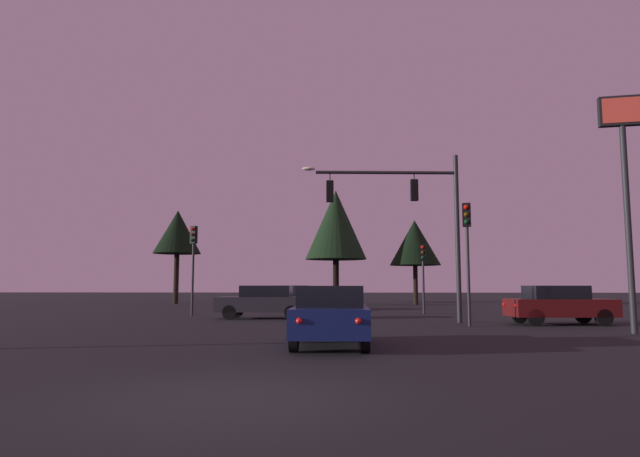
{
  "coord_description": "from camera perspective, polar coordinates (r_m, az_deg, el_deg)",
  "views": [
    {
      "loc": [
        1.51,
        -7.47,
        1.53
      ],
      "look_at": [
        0.6,
        15.96,
        3.99
      ],
      "focal_mm": 30.42,
      "sensor_mm": 36.0,
      "label": 1
    }
  ],
  "objects": [
    {
      "name": "store_sign_illuminated",
      "position": [
        20.51,
        29.36,
        6.32
      ],
      "size": [
        1.42,
        0.48,
        7.78
      ],
      "color": "#232326",
      "rests_on": "ground"
    },
    {
      "name": "traffic_light_median",
      "position": [
        29.86,
        10.78,
        -3.69
      ],
      "size": [
        0.35,
        0.38,
        3.75
      ],
      "color": "#232326",
      "rests_on": "ground"
    },
    {
      "name": "tree_behind_sign",
      "position": [
        43.8,
        9.94,
        -1.5
      ],
      "size": [
        4.03,
        4.03,
        6.72
      ],
      "color": "black",
      "rests_on": "ground"
    },
    {
      "name": "traffic_light_corner_left",
      "position": [
        21.3,
        15.23,
        -1.07
      ],
      "size": [
        0.36,
        0.38,
        4.66
      ],
      "color": "#232326",
      "rests_on": "ground"
    },
    {
      "name": "traffic_light_corner_right",
      "position": [
        28.23,
        -13.2,
        -2.43
      ],
      "size": [
        0.37,
        0.39,
        4.54
      ],
      "color": "#232326",
      "rests_on": "ground"
    },
    {
      "name": "ground_plane",
      "position": [
        32.05,
        -0.49,
        -8.73
      ],
      "size": [
        168.0,
        168.0,
        0.0
      ],
      "primitive_type": "plane",
      "color": "black",
      "rests_on": "ground"
    },
    {
      "name": "car_crossing_right",
      "position": [
        23.4,
        23.81,
        -7.3
      ],
      "size": [
        4.06,
        1.96,
        1.52
      ],
      "color": "#4C0F0F",
      "rests_on": "ground"
    },
    {
      "name": "car_nearside_lane",
      "position": [
        13.94,
        1.14,
        -9.02
      ],
      "size": [
        1.86,
        4.15,
        1.52
      ],
      "color": "#0F1947",
      "rests_on": "ground"
    },
    {
      "name": "car_crossing_left",
      "position": [
        25.44,
        -5.9,
        -7.62
      ],
      "size": [
        4.35,
        1.83,
        1.52
      ],
      "color": "#232328",
      "rests_on": "ground"
    },
    {
      "name": "car_far_lane",
      "position": [
        34.21,
        -2.98,
        -7.22
      ],
      "size": [
        2.91,
        4.44,
        1.52
      ],
      "color": "#0F1947",
      "rests_on": "ground"
    },
    {
      "name": "traffic_signal_mast_arm",
      "position": [
        23.04,
        9.73,
        2.09
      ],
      "size": [
        6.59,
        0.64,
        7.02
      ],
      "color": "#232326",
      "rests_on": "ground"
    },
    {
      "name": "tree_center_horizon",
      "position": [
        47.23,
        -14.76,
        -0.41
      ],
      "size": [
        3.95,
        3.95,
        7.85
      ],
      "color": "black",
      "rests_on": "ground"
    },
    {
      "name": "tree_left_far",
      "position": [
        43.25,
        1.67,
        0.38
      ],
      "size": [
        4.87,
        4.87,
        9.14
      ],
      "color": "black",
      "rests_on": "ground"
    }
  ]
}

